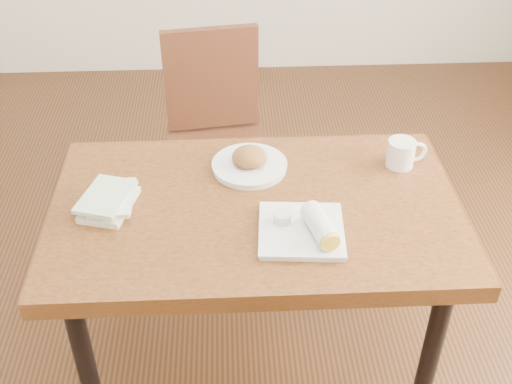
{
  "coord_description": "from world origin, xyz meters",
  "views": [
    {
      "loc": [
        -0.08,
        -1.56,
        1.98
      ],
      "look_at": [
        0.0,
        0.0,
        0.8
      ],
      "focal_mm": 45.0,
      "sensor_mm": 36.0,
      "label": 1
    }
  ],
  "objects_px": {
    "plate_scone": "(249,163)",
    "chair_far": "(217,129)",
    "book_stack": "(109,200)",
    "table": "(256,226)",
    "coffee_mug": "(402,153)",
    "plate_burrito": "(307,229)"
  },
  "relations": [
    {
      "from": "plate_scone",
      "to": "coffee_mug",
      "type": "distance_m",
      "value": 0.51
    },
    {
      "from": "plate_scone",
      "to": "chair_far",
      "type": "bearing_deg",
      "value": 101.19
    },
    {
      "from": "plate_burrito",
      "to": "table",
      "type": "bearing_deg",
      "value": 132.7
    },
    {
      "from": "coffee_mug",
      "to": "plate_scone",
      "type": "bearing_deg",
      "value": 179.88
    },
    {
      "from": "plate_burrito",
      "to": "book_stack",
      "type": "bearing_deg",
      "value": 164.52
    },
    {
      "from": "table",
      "to": "chair_far",
      "type": "xyz_separation_m",
      "value": [
        -0.13,
        0.79,
        -0.12
      ]
    },
    {
      "from": "chair_far",
      "to": "plate_burrito",
      "type": "height_order",
      "value": "chair_far"
    },
    {
      "from": "chair_far",
      "to": "book_stack",
      "type": "bearing_deg",
      "value": -112.36
    },
    {
      "from": "chair_far",
      "to": "plate_scone",
      "type": "height_order",
      "value": "chair_far"
    },
    {
      "from": "book_stack",
      "to": "coffee_mug",
      "type": "bearing_deg",
      "value": 10.97
    },
    {
      "from": "book_stack",
      "to": "chair_far",
      "type": "bearing_deg",
      "value": 67.64
    },
    {
      "from": "table",
      "to": "plate_scone",
      "type": "relative_size",
      "value": 5.03
    },
    {
      "from": "plate_scone",
      "to": "plate_burrito",
      "type": "relative_size",
      "value": 0.95
    },
    {
      "from": "table",
      "to": "chair_far",
      "type": "distance_m",
      "value": 0.81
    },
    {
      "from": "table",
      "to": "plate_scone",
      "type": "xyz_separation_m",
      "value": [
        -0.01,
        0.2,
        0.11
      ]
    },
    {
      "from": "plate_burrito",
      "to": "book_stack",
      "type": "height_order",
      "value": "plate_burrito"
    },
    {
      "from": "plate_scone",
      "to": "book_stack",
      "type": "relative_size",
      "value": 1.12
    },
    {
      "from": "table",
      "to": "coffee_mug",
      "type": "relative_size",
      "value": 9.22
    },
    {
      "from": "chair_far",
      "to": "plate_scone",
      "type": "relative_size",
      "value": 3.78
    },
    {
      "from": "table",
      "to": "plate_burrito",
      "type": "relative_size",
      "value": 4.79
    },
    {
      "from": "coffee_mug",
      "to": "plate_burrito",
      "type": "distance_m",
      "value": 0.5
    },
    {
      "from": "chair_far",
      "to": "coffee_mug",
      "type": "relative_size",
      "value": 6.92
    }
  ]
}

